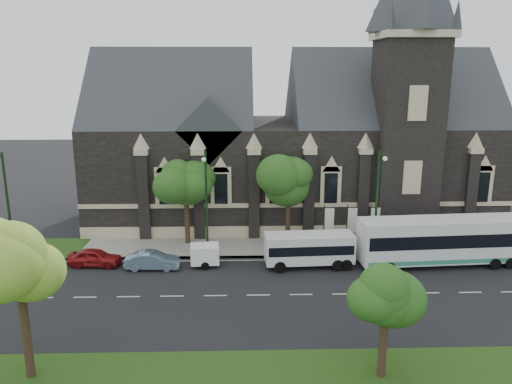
{
  "coord_description": "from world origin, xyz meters",
  "views": [
    {
      "loc": [
        -1.06,
        -31.76,
        15.32
      ],
      "look_at": [
        0.01,
        6.0,
        5.93
      ],
      "focal_mm": 34.75,
      "sensor_mm": 36.0,
      "label": 1
    }
  ],
  "objects_px": {
    "shuttle_bus": "(309,248)",
    "sedan": "(153,260)",
    "tree_park_east": "(389,291)",
    "street_lamp_near": "(378,198)",
    "car_far_black": "(33,260)",
    "tree_park_near": "(24,257)",
    "tree_walk_right": "(291,180)",
    "banner_flag_center": "(350,223)",
    "tour_coach": "(441,240)",
    "street_lamp_mid": "(206,199)",
    "street_lamp_far": "(6,200)",
    "banner_flag_right": "(373,223)",
    "car_far_red": "(95,257)",
    "banner_flag_left": "(327,223)",
    "tree_walk_left": "(188,182)",
    "box_trailer": "(205,254)"
  },
  "relations": [
    {
      "from": "shuttle_bus",
      "to": "car_far_red",
      "type": "bearing_deg",
      "value": 174.82
    },
    {
      "from": "tree_park_near",
      "to": "banner_flag_left",
      "type": "xyz_separation_m",
      "value": [
        18.06,
        17.77,
        -4.03
      ]
    },
    {
      "from": "street_lamp_far",
      "to": "banner_flag_right",
      "type": "bearing_deg",
      "value": 3.6
    },
    {
      "from": "tree_park_east",
      "to": "tour_coach",
      "type": "bearing_deg",
      "value": 59.36
    },
    {
      "from": "tree_walk_right",
      "to": "street_lamp_mid",
      "type": "relative_size",
      "value": 0.87
    },
    {
      "from": "car_far_black",
      "to": "tree_park_near",
      "type": "bearing_deg",
      "value": -152.97
    },
    {
      "from": "sedan",
      "to": "tree_walk_right",
      "type": "bearing_deg",
      "value": -62.26
    },
    {
      "from": "car_far_red",
      "to": "banner_flag_left",
      "type": "bearing_deg",
      "value": -75.16
    },
    {
      "from": "tree_park_east",
      "to": "street_lamp_near",
      "type": "height_order",
      "value": "street_lamp_near"
    },
    {
      "from": "tree_park_near",
      "to": "tour_coach",
      "type": "height_order",
      "value": "tree_park_near"
    },
    {
      "from": "banner_flag_center",
      "to": "tree_walk_left",
      "type": "bearing_deg",
      "value": 173.11
    },
    {
      "from": "street_lamp_near",
      "to": "tour_coach",
      "type": "bearing_deg",
      "value": -22.0
    },
    {
      "from": "sedan",
      "to": "shuttle_bus",
      "type": "bearing_deg",
      "value": -88.45
    },
    {
      "from": "banner_flag_left",
      "to": "tour_coach",
      "type": "xyz_separation_m",
      "value": [
        8.48,
        -3.83,
        -0.3
      ]
    },
    {
      "from": "tree_walk_right",
      "to": "banner_flag_left",
      "type": "relative_size",
      "value": 1.95
    },
    {
      "from": "tree_walk_right",
      "to": "street_lamp_mid",
      "type": "xyz_separation_m",
      "value": [
        -7.21,
        -3.62,
        -0.71
      ]
    },
    {
      "from": "shuttle_bus",
      "to": "tree_park_east",
      "type": "bearing_deg",
      "value": -85.44
    },
    {
      "from": "street_lamp_near",
      "to": "sedan",
      "type": "relative_size",
      "value": 2.12
    },
    {
      "from": "box_trailer",
      "to": "tree_park_near",
      "type": "bearing_deg",
      "value": -123.18
    },
    {
      "from": "box_trailer",
      "to": "street_lamp_mid",
      "type": "bearing_deg",
      "value": 81.74
    },
    {
      "from": "tree_walk_right",
      "to": "car_far_red",
      "type": "relative_size",
      "value": 1.87
    },
    {
      "from": "sedan",
      "to": "tree_walk_left",
      "type": "bearing_deg",
      "value": -21.55
    },
    {
      "from": "tree_park_east",
      "to": "banner_flag_center",
      "type": "bearing_deg",
      "value": 83.43
    },
    {
      "from": "street_lamp_near",
      "to": "street_lamp_far",
      "type": "xyz_separation_m",
      "value": [
        -30.0,
        0.0,
        0.0
      ]
    },
    {
      "from": "street_lamp_near",
      "to": "street_lamp_far",
      "type": "bearing_deg",
      "value": 180.0
    },
    {
      "from": "banner_flag_center",
      "to": "banner_flag_right",
      "type": "bearing_deg",
      "value": 0.0
    },
    {
      "from": "banner_flag_left",
      "to": "car_far_red",
      "type": "relative_size",
      "value": 0.96
    },
    {
      "from": "street_lamp_near",
      "to": "tour_coach",
      "type": "relative_size",
      "value": 0.68
    },
    {
      "from": "banner_flag_right",
      "to": "tour_coach",
      "type": "relative_size",
      "value": 0.3
    },
    {
      "from": "tree_park_near",
      "to": "banner_flag_center",
      "type": "height_order",
      "value": "tree_park_near"
    },
    {
      "from": "tree_park_east",
      "to": "tree_walk_right",
      "type": "relative_size",
      "value": 0.81
    },
    {
      "from": "street_lamp_mid",
      "to": "car_far_red",
      "type": "xyz_separation_m",
      "value": [
        -8.89,
        -1.39,
        -4.4
      ]
    },
    {
      "from": "tree_walk_right",
      "to": "banner_flag_center",
      "type": "bearing_deg",
      "value": -18.64
    },
    {
      "from": "tree_park_east",
      "to": "tour_coach",
      "type": "relative_size",
      "value": 0.47
    },
    {
      "from": "tree_walk_left",
      "to": "car_far_black",
      "type": "relative_size",
      "value": 1.69
    },
    {
      "from": "street_lamp_near",
      "to": "tour_coach",
      "type": "xyz_separation_m",
      "value": [
        4.76,
        -1.92,
        -3.03
      ]
    },
    {
      "from": "street_lamp_far",
      "to": "tree_park_near",
      "type": "bearing_deg",
      "value": -62.58
    },
    {
      "from": "street_lamp_mid",
      "to": "sedan",
      "type": "bearing_deg",
      "value": -152.86
    },
    {
      "from": "tree_walk_left",
      "to": "banner_flag_left",
      "type": "distance_m",
      "value": 12.66
    },
    {
      "from": "street_lamp_mid",
      "to": "tour_coach",
      "type": "relative_size",
      "value": 0.68
    },
    {
      "from": "banner_flag_right",
      "to": "tree_walk_right",
      "type": "bearing_deg",
      "value": 166.4
    },
    {
      "from": "tree_walk_left",
      "to": "street_lamp_far",
      "type": "bearing_deg",
      "value": -165.74
    },
    {
      "from": "street_lamp_far",
      "to": "car_far_red",
      "type": "bearing_deg",
      "value": -11.08
    },
    {
      "from": "banner_flag_center",
      "to": "shuttle_bus",
      "type": "xyz_separation_m",
      "value": [
        -4.06,
        -3.91,
        -0.82
      ]
    },
    {
      "from": "tree_walk_left",
      "to": "box_trailer",
      "type": "bearing_deg",
      "value": -72.02
    },
    {
      "from": "shuttle_bus",
      "to": "sedan",
      "type": "relative_size",
      "value": 1.67
    },
    {
      "from": "banner_flag_left",
      "to": "car_far_red",
      "type": "distance_m",
      "value": 19.53
    },
    {
      "from": "banner_flag_left",
      "to": "shuttle_bus",
      "type": "xyz_separation_m",
      "value": [
        -2.06,
        -3.91,
        -0.82
      ]
    },
    {
      "from": "street_lamp_near",
      "to": "shuttle_bus",
      "type": "xyz_separation_m",
      "value": [
        -5.78,
        -2.0,
        -3.55
      ]
    },
    {
      "from": "banner_flag_left",
      "to": "street_lamp_near",
      "type": "bearing_deg",
      "value": -27.18
    }
  ]
}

